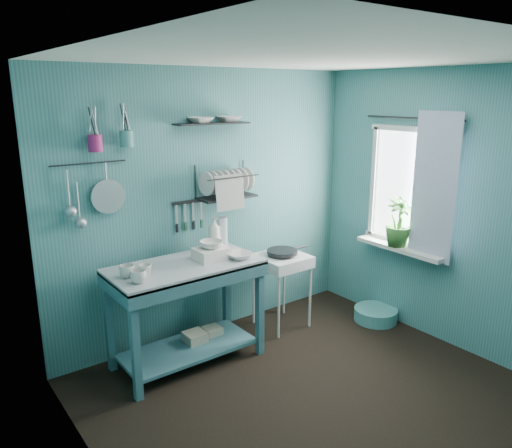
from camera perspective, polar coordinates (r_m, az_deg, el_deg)
floor at (r=4.10m, az=6.96°, el=-19.12°), size 3.20×3.20×0.00m
ceiling at (r=3.41m, az=8.33°, el=18.37°), size 3.20×3.20×0.00m
wall_back at (r=4.71m, az=-5.24°, el=2.12°), size 3.20×0.00×3.20m
wall_left at (r=2.75m, az=-17.39°, el=-7.94°), size 0.00×3.00×3.00m
wall_right at (r=4.78m, az=21.48°, el=1.34°), size 0.00×3.00×3.00m
work_counter at (r=4.37m, az=-7.92°, el=-10.13°), size 1.37×0.87×0.90m
mug_left at (r=3.85m, az=-13.30°, el=-5.88°), size 0.12×0.12×0.10m
mug_mid at (r=3.98m, az=-12.56°, el=-5.20°), size 0.14×0.14×0.09m
mug_right at (r=3.98m, az=-14.49°, el=-5.25°), size 0.17×0.17×0.10m
wash_tub at (r=4.28m, az=-5.10°, el=-3.38°), size 0.28×0.22×0.10m
tub_bowl at (r=4.26m, az=-5.13°, el=-2.35°), size 0.19×0.19×0.06m
soap_bottle at (r=4.52m, az=-4.77°, el=-1.08°), size 0.11×0.12×0.30m
water_bottle at (r=4.59m, az=-3.85°, el=-0.93°), size 0.09×0.09×0.28m
counter_bowl at (r=4.29m, az=-1.91°, el=-3.62°), size 0.22×0.22×0.05m
hotplate_stand at (r=5.01m, az=2.94°, el=-7.61°), size 0.53×0.53×0.74m
frying_pan at (r=4.87m, az=3.01°, el=-3.19°), size 0.30×0.30×0.03m
knife_strip at (r=4.54m, az=-7.76°, el=2.50°), size 0.32×0.03×0.03m
dish_rack at (r=4.60m, az=-3.38°, el=4.92°), size 0.56×0.25×0.32m
upper_shelf at (r=4.50m, az=-5.04°, el=11.37°), size 0.71×0.20×0.01m
shelf_bowl_left at (r=4.44m, az=-6.33°, el=11.46°), size 0.22×0.22×0.05m
shelf_bowl_right at (r=4.60m, az=-3.08°, el=11.55°), size 0.24×0.24×0.05m
utensil_cup_magenta at (r=4.08m, az=-17.90°, el=8.78°), size 0.11×0.11×0.13m
utensil_cup_teal at (r=4.17m, az=-14.57°, el=9.41°), size 0.11×0.11×0.13m
colander at (r=4.19m, az=-16.55°, el=3.05°), size 0.28×0.03×0.28m
ladle_outer at (r=4.09m, az=-20.68°, el=3.71°), size 0.01×0.01×0.30m
ladle_inner at (r=4.13m, az=-19.67°, el=2.47°), size 0.01×0.01×0.30m
hook_rail at (r=4.13m, az=-18.60°, el=6.60°), size 0.60×0.01×0.01m
window_glass at (r=4.98m, az=17.19°, el=3.99°), size 0.00×1.10×1.10m
windowsill at (r=5.05m, az=16.11°, el=-2.68°), size 0.16×0.95×0.04m
curtain at (r=4.75m, az=19.67°, el=3.90°), size 0.00×1.35×1.35m
curtain_rod at (r=4.87m, az=17.46°, el=11.46°), size 0.02×1.05×0.02m
potted_plant at (r=5.00m, az=16.01°, el=0.20°), size 0.33×0.33×0.47m
storage_tin_large at (r=4.60m, az=-6.96°, el=-13.44°), size 0.18×0.18×0.22m
storage_tin_small at (r=4.72m, az=-4.99°, el=-12.76°), size 0.15×0.15×0.20m
floor_basin at (r=5.36m, az=13.51°, el=-10.02°), size 0.44×0.44×0.13m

